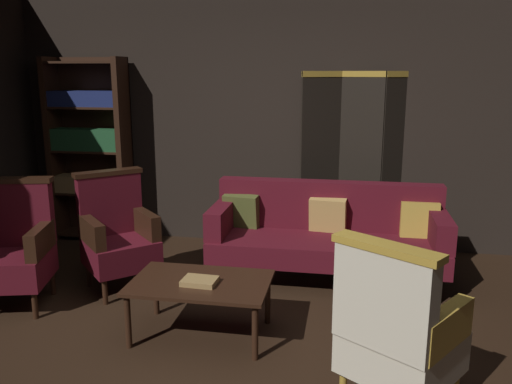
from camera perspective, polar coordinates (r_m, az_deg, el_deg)
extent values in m
plane|color=black|center=(3.84, -2.21, -16.70)|extent=(10.00, 10.00, 0.00)
cube|color=black|center=(5.77, 2.93, 7.99)|extent=(7.20, 0.10, 2.80)
cube|color=black|center=(5.61, 6.96, 3.14)|extent=(0.41, 0.27, 1.90)
cube|color=#B78E33|center=(5.53, 7.22, 12.57)|extent=(0.41, 0.28, 0.06)
cube|color=black|center=(5.66, 11.19, 3.07)|extent=(0.45, 0.17, 1.90)
cube|color=#B78E33|center=(5.58, 11.61, 12.42)|extent=(0.45, 0.18, 0.06)
cube|color=black|center=(5.75, 15.21, 3.01)|extent=(0.39, 0.30, 1.90)
cube|color=#B78E33|center=(5.67, 15.77, 12.21)|extent=(0.39, 0.31, 0.06)
cube|color=black|center=(5.90, 19.11, 3.00)|extent=(0.46, 0.09, 1.90)
cube|color=#B78E33|center=(5.83, 19.79, 11.94)|extent=(0.46, 0.10, 0.06)
cube|color=black|center=(6.08, 22.88, 2.96)|extent=(0.40, 0.28, 1.90)
cube|color=#B78E33|center=(6.00, 23.66, 11.64)|extent=(0.40, 0.29, 0.06)
cube|color=black|center=(6.42, -20.93, 4.29)|extent=(0.06, 0.32, 2.05)
cube|color=black|center=(6.03, -14.04, 4.25)|extent=(0.06, 0.32, 2.05)
cube|color=black|center=(6.34, -16.97, 4.49)|extent=(0.90, 0.02, 2.05)
cube|color=black|center=(6.42, -17.01, -4.27)|extent=(0.86, 0.30, 0.02)
cube|color=black|center=(6.30, -17.30, -0.07)|extent=(0.86, 0.30, 0.02)
cube|color=#9E7A47|center=(6.26, -17.44, 0.84)|extent=(0.78, 0.22, 0.19)
cube|color=black|center=(6.21, -17.59, 4.27)|extent=(0.86, 0.30, 0.02)
cube|color=#1E4C28|center=(6.18, -17.76, 5.44)|extent=(0.78, 0.22, 0.24)
cube|color=black|center=(6.16, -17.90, 8.71)|extent=(0.86, 0.30, 0.02)
cube|color=navy|center=(6.14, -18.05, 9.59)|extent=(0.78, 0.22, 0.17)
cube|color=black|center=(6.15, -18.22, 13.19)|extent=(0.86, 0.30, 0.02)
cylinder|color=black|center=(4.79, -4.23, -8.97)|extent=(0.07, 0.07, 0.22)
cylinder|color=black|center=(4.72, 19.08, -10.03)|extent=(0.07, 0.07, 0.22)
cylinder|color=black|center=(5.34, -2.63, -6.62)|extent=(0.07, 0.07, 0.22)
cylinder|color=black|center=(5.28, 18.12, -7.52)|extent=(0.07, 0.07, 0.22)
cube|color=#4C0F19|center=(4.87, 7.58, -6.06)|extent=(2.10, 0.76, 0.20)
cube|color=#4C0F19|center=(5.07, 7.86, -1.41)|extent=(2.10, 0.18, 0.46)
cube|color=#4C0F19|center=(4.93, -3.79, -2.92)|extent=(0.16, 0.68, 0.26)
cube|color=#4C0F19|center=(4.86, 19.30, -3.88)|extent=(0.16, 0.68, 0.26)
cube|color=#4C5123|center=(5.08, -1.61, -2.18)|extent=(0.36, 0.20, 0.35)
cube|color=tan|center=(4.99, 7.78, -2.61)|extent=(0.36, 0.19, 0.35)
cube|color=#B79338|center=(5.03, 17.28, -2.96)|extent=(0.34, 0.14, 0.35)
cylinder|color=black|center=(3.87, -13.70, -13.47)|extent=(0.04, 0.04, 0.39)
cylinder|color=black|center=(3.63, -0.10, -14.99)|extent=(0.04, 0.04, 0.39)
cylinder|color=black|center=(4.32, -10.79, -10.44)|extent=(0.04, 0.04, 0.39)
cylinder|color=black|center=(4.11, 1.27, -11.51)|extent=(0.04, 0.04, 0.39)
cube|color=black|center=(3.87, -6.04, -9.76)|extent=(1.00, 0.64, 0.03)
cylinder|color=#B78E33|center=(3.62, 13.79, -17.03)|extent=(0.04, 0.04, 0.22)
cube|color=beige|center=(3.24, 15.48, -16.32)|extent=(0.78, 0.78, 0.24)
cube|color=beige|center=(2.88, 13.67, -11.33)|extent=(0.53, 0.41, 0.54)
cube|color=#B78E33|center=(2.78, 13.99, -5.86)|extent=(0.57, 0.44, 0.04)
cube|color=#B78E33|center=(3.04, 19.80, -13.76)|extent=(0.36, 0.46, 0.22)
cube|color=#B78E33|center=(3.24, 11.95, -11.53)|extent=(0.36, 0.46, 0.22)
cylinder|color=black|center=(4.62, -16.05, -10.35)|extent=(0.04, 0.04, 0.22)
cylinder|color=black|center=(4.76, -10.70, -9.35)|extent=(0.04, 0.04, 0.22)
cylinder|color=black|center=(5.03, -17.64, -8.50)|extent=(0.04, 0.04, 0.22)
cylinder|color=black|center=(5.16, -12.69, -7.65)|extent=(0.04, 0.04, 0.22)
cube|color=#4C0F19|center=(4.81, -14.42, -6.38)|extent=(0.79, 0.79, 0.24)
cube|color=#4C0F19|center=(4.91, -15.56, -1.29)|extent=(0.49, 0.47, 0.54)
cube|color=black|center=(4.85, -15.76, 2.03)|extent=(0.53, 0.51, 0.04)
cube|color=black|center=(4.67, -17.37, -4.17)|extent=(0.41, 0.43, 0.22)
cube|color=black|center=(4.81, -11.88, -3.34)|extent=(0.41, 0.43, 0.22)
cylinder|color=black|center=(4.55, -22.83, -11.25)|extent=(0.04, 0.04, 0.22)
cylinder|color=black|center=(4.95, -21.16, -9.12)|extent=(0.04, 0.04, 0.22)
cube|color=#4C0F19|center=(4.75, -24.86, -7.46)|extent=(0.68, 0.68, 0.24)
cube|color=#4C0F19|center=(4.84, -24.36, -2.18)|extent=(0.57, 0.26, 0.54)
cube|color=black|center=(4.78, -24.69, 1.18)|extent=(0.61, 0.28, 0.04)
cube|color=black|center=(4.59, -22.32, -4.84)|extent=(0.21, 0.51, 0.22)
cube|color=#9E7A47|center=(3.82, -6.12, -9.59)|extent=(0.25, 0.19, 0.04)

